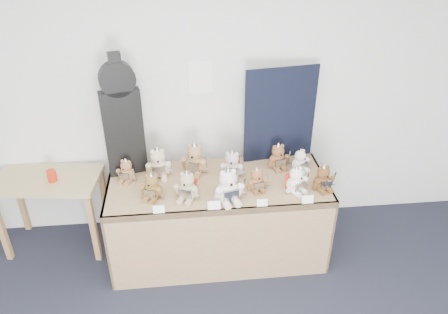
{
  "coord_description": "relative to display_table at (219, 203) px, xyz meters",
  "views": [
    {
      "loc": [
        0.0,
        -1.14,
        2.89
      ],
      "look_at": [
        0.3,
        1.86,
        1.09
      ],
      "focal_mm": 35.0,
      "sensor_mm": 36.0,
      "label": 1
    }
  ],
  "objects": [
    {
      "name": "teddy_back_left",
      "position": [
        -0.5,
        0.23,
        0.29
      ],
      "size": [
        0.25,
        0.2,
        0.3
      ],
      "rotation": [
        0.0,
        0.0,
        0.07
      ],
      "color": "#C9B793",
      "rests_on": "display_table"
    },
    {
      "name": "entry_card_b",
      "position": [
        -0.06,
        -0.3,
        0.21
      ],
      "size": [
        0.1,
        0.02,
        0.07
      ],
      "primitive_type": "cube",
      "rotation": [
        -0.24,
        0.0,
        0.01
      ],
      "color": "white",
      "rests_on": "display_table"
    },
    {
      "name": "teddy_front_end",
      "position": [
        0.86,
        -0.11,
        0.27
      ],
      "size": [
        0.21,
        0.19,
        0.25
      ],
      "rotation": [
        0.0,
        0.0,
        0.29
      ],
      "color": "brown",
      "rests_on": "display_table"
    },
    {
      "name": "teddy_front_far_right",
      "position": [
        0.63,
        -0.12,
        0.27
      ],
      "size": [
        0.22,
        0.21,
        0.26
      ],
      "rotation": [
        0.0,
        0.0,
        0.5
      ],
      "color": "white",
      "rests_on": "display_table"
    },
    {
      "name": "teddy_back_right",
      "position": [
        0.56,
        0.26,
        0.27
      ],
      "size": [
        0.22,
        0.2,
        0.26
      ],
      "rotation": [
        0.0,
        0.0,
        0.24
      ],
      "color": "brown",
      "rests_on": "display_table"
    },
    {
      "name": "teddy_front_left",
      "position": [
        -0.26,
        -0.13,
        0.28
      ],
      "size": [
        0.22,
        0.22,
        0.28
      ],
      "rotation": [
        0.0,
        0.0,
        -0.35
      ],
      "color": "tan",
      "rests_on": "display_table"
    },
    {
      "name": "teddy_back_far_left",
      "position": [
        -0.77,
        0.19,
        0.26
      ],
      "size": [
        0.18,
        0.18,
        0.23
      ],
      "rotation": [
        0.0,
        0.0,
        -0.37
      ],
      "color": "olive",
      "rests_on": "display_table"
    },
    {
      "name": "entry_card_d",
      "position": [
        0.69,
        -0.29,
        0.2
      ],
      "size": [
        0.09,
        0.02,
        0.07
      ],
      "primitive_type": "cube",
      "rotation": [
        -0.24,
        0.0,
        0.01
      ],
      "color": "white",
      "rests_on": "display_table"
    },
    {
      "name": "navy_board",
      "position": [
        0.59,
        0.44,
        0.61
      ],
      "size": [
        0.66,
        0.12,
        0.88
      ],
      "primitive_type": "cube",
      "rotation": [
        0.0,
        0.0,
        0.15
      ],
      "color": "black",
      "rests_on": "display_table"
    },
    {
      "name": "teddy_front_right",
      "position": [
        0.31,
        -0.06,
        0.26
      ],
      "size": [
        0.19,
        0.17,
        0.23
      ],
      "rotation": [
        0.0,
        0.0,
        0.24
      ],
      "color": "brown",
      "rests_on": "display_table"
    },
    {
      "name": "red_cup",
      "position": [
        -1.43,
        0.29,
        0.19
      ],
      "size": [
        0.08,
        0.08,
        0.11
      ],
      "primitive_type": "cylinder",
      "color": "#B9220C",
      "rests_on": "side_table"
    },
    {
      "name": "room_shell",
      "position": [
        -0.1,
        0.61,
        0.92
      ],
      "size": [
        6.0,
        6.0,
        6.0
      ],
      "color": "silver",
      "rests_on": "floor"
    },
    {
      "name": "teddy_back_centre_right",
      "position": [
        0.13,
        0.16,
        0.28
      ],
      "size": [
        0.22,
        0.2,
        0.27
      ],
      "rotation": [
        0.0,
        0.0,
        -0.21
      ],
      "color": "silver",
      "rests_on": "display_table"
    },
    {
      "name": "entry_card_c",
      "position": [
        0.32,
        -0.3,
        0.2
      ],
      "size": [
        0.09,
        0.02,
        0.06
      ],
      "primitive_type": "cube",
      "rotation": [
        -0.24,
        0.0,
        0.01
      ],
      "color": "white",
      "rests_on": "display_table"
    },
    {
      "name": "entry_card_a",
      "position": [
        -0.49,
        -0.3,
        0.2
      ],
      "size": [
        0.09,
        0.02,
        0.06
      ],
      "primitive_type": "cube",
      "rotation": [
        -0.24,
        0.0,
        0.01
      ],
      "color": "white",
      "rests_on": "display_table"
    },
    {
      "name": "side_table",
      "position": [
        -1.5,
        0.34,
        0.01
      ],
      "size": [
        0.96,
        0.6,
        0.76
      ],
      "rotation": [
        0.0,
        0.0,
        -0.11
      ],
      "color": "tan",
      "rests_on": "floor"
    },
    {
      "name": "display_table",
      "position": [
        0.0,
        0.0,
        0.0
      ],
      "size": [
        1.9,
        0.8,
        0.79
      ],
      "rotation": [
        0.0,
        0.0,
        0.01
      ],
      "color": "olive",
      "rests_on": "floor"
    },
    {
      "name": "teddy_front_far_left",
      "position": [
        -0.55,
        -0.09,
        0.27
      ],
      "size": [
        0.2,
        0.2,
        0.25
      ],
      "rotation": [
        0.0,
        0.0,
        -0.35
      ],
      "color": "brown",
      "rests_on": "display_table"
    },
    {
      "name": "guitar_case",
      "position": [
        -0.77,
        0.32,
        0.7
      ],
      "size": [
        0.34,
        0.17,
        1.08
      ],
      "rotation": [
        0.0,
        0.0,
        0.24
      ],
      "color": "black",
      "rests_on": "display_table"
    },
    {
      "name": "teddy_back_centre_left",
      "position": [
        -0.19,
        0.26,
        0.29
      ],
      "size": [
        0.25,
        0.24,
        0.32
      ],
      "rotation": [
        0.0,
        0.0,
        -0.33
      ],
      "color": "#A17A50",
      "rests_on": "display_table"
    },
    {
      "name": "teddy_front_centre",
      "position": [
        0.06,
        -0.19,
        0.3
      ],
      "size": [
        0.28,
        0.24,
        0.33
      ],
      "rotation": [
        0.0,
        0.0,
        0.24
      ],
      "color": "white",
      "rests_on": "display_table"
    },
    {
      "name": "teddy_back_end",
      "position": [
        0.75,
        0.2,
        0.26
      ],
      "size": [
        0.19,
        0.19,
        0.23
      ],
      "rotation": [
        0.0,
        0.0,
        0.56
      ],
      "color": "white",
      "rests_on": "display_table"
    }
  ]
}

